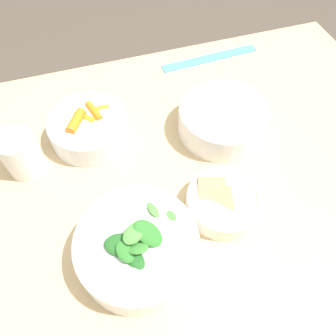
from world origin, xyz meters
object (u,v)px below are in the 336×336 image
bowl_carrots (89,127)px  ruler (210,58)px  bowl_greens (137,246)px  bowl_cookies (223,202)px  bowl_beans_hotdog (222,120)px  cup (21,154)px

bowl_carrots → ruler: bearing=26.7°
bowl_greens → bowl_cookies: bearing=13.6°
bowl_beans_hotdog → ruler: size_ratio=0.71×
bowl_carrots → cup: cup is taller
bowl_beans_hotdog → ruler: bearing=73.4°
bowl_beans_hotdog → bowl_cookies: bowl_beans_hotdog is taller
bowl_cookies → cup: cup is taller
bowl_greens → cup: (-0.17, 0.24, 0.01)m
bowl_cookies → cup: 0.39m
bowl_greens → bowl_cookies: size_ratio=1.48×
bowl_cookies → ruler: (0.14, 0.42, -0.02)m
bowl_beans_hotdog → cup: 0.41m
bowl_beans_hotdog → cup: cup is taller
cup → bowl_carrots: bearing=17.2°
bowl_greens → ruler: size_ratio=0.75×
cup → ruler: bearing=24.1°
bowl_greens → bowl_beans_hotdog: size_ratio=1.07×
bowl_beans_hotdog → ruler: bowl_beans_hotdog is taller
ruler → cup: (-0.48, -0.21, 0.04)m
cup → bowl_greens: bearing=-55.8°
bowl_cookies → cup: (-0.33, 0.20, 0.02)m
bowl_greens → cup: 0.30m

